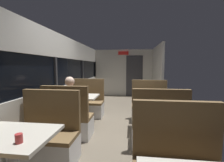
# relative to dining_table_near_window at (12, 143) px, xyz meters

# --- Properties ---
(ground_plane) EXTENTS (3.30, 9.20, 0.02)m
(ground_plane) POSITION_rel_dining_table_near_window_xyz_m (0.89, 2.09, -0.65)
(ground_plane) COLOR #665B4C
(carriage_window_panel_left) EXTENTS (0.09, 8.48, 2.30)m
(carriage_window_panel_left) POSITION_rel_dining_table_near_window_xyz_m (-0.56, 2.09, 0.47)
(carriage_window_panel_left) COLOR beige
(carriage_window_panel_left) RESTS_ON ground_plane
(carriage_end_bulkhead) EXTENTS (2.90, 0.11, 2.30)m
(carriage_end_bulkhead) POSITION_rel_dining_table_near_window_xyz_m (0.95, 6.28, 0.50)
(carriage_end_bulkhead) COLOR beige
(carriage_end_bulkhead) RESTS_ON ground_plane
(carriage_aisle_panel_right) EXTENTS (0.08, 2.40, 2.30)m
(carriage_aisle_panel_right) POSITION_rel_dining_table_near_window_xyz_m (2.34, 5.09, 0.51)
(carriage_aisle_panel_right) COLOR beige
(carriage_aisle_panel_right) RESTS_ON ground_plane
(dining_table_near_window) EXTENTS (0.90, 0.70, 0.74)m
(dining_table_near_window) POSITION_rel_dining_table_near_window_xyz_m (0.00, 0.00, 0.00)
(dining_table_near_window) COLOR #9E9EA3
(dining_table_near_window) RESTS_ON ground_plane
(bench_near_window_facing_entry) EXTENTS (0.95, 0.50, 1.10)m
(bench_near_window_facing_entry) POSITION_rel_dining_table_near_window_xyz_m (0.00, 0.70, -0.31)
(bench_near_window_facing_entry) COLOR silver
(bench_near_window_facing_entry) RESTS_ON ground_plane
(dining_table_mid_window) EXTENTS (0.90, 0.70, 0.74)m
(dining_table_mid_window) POSITION_rel_dining_table_near_window_xyz_m (0.00, 2.23, 0.00)
(dining_table_mid_window) COLOR #9E9EA3
(dining_table_mid_window) RESTS_ON ground_plane
(bench_mid_window_facing_end) EXTENTS (0.95, 0.50, 1.10)m
(bench_mid_window_facing_end) POSITION_rel_dining_table_near_window_xyz_m (0.00, 1.53, -0.31)
(bench_mid_window_facing_end) COLOR silver
(bench_mid_window_facing_end) RESTS_ON ground_plane
(bench_mid_window_facing_entry) EXTENTS (0.95, 0.50, 1.10)m
(bench_mid_window_facing_entry) POSITION_rel_dining_table_near_window_xyz_m (0.00, 2.93, -0.31)
(bench_mid_window_facing_entry) COLOR silver
(bench_mid_window_facing_entry) RESTS_ON ground_plane
(dining_table_rear_aisle) EXTENTS (0.90, 0.70, 0.74)m
(dining_table_rear_aisle) POSITION_rel_dining_table_near_window_xyz_m (1.79, 2.03, 0.00)
(dining_table_rear_aisle) COLOR #9E9EA3
(dining_table_rear_aisle) RESTS_ON ground_plane
(bench_rear_aisle_facing_end) EXTENTS (0.95, 0.50, 1.10)m
(bench_rear_aisle_facing_end) POSITION_rel_dining_table_near_window_xyz_m (1.79, 1.33, -0.31)
(bench_rear_aisle_facing_end) COLOR silver
(bench_rear_aisle_facing_end) RESTS_ON ground_plane
(bench_rear_aisle_facing_entry) EXTENTS (0.95, 0.50, 1.10)m
(bench_rear_aisle_facing_entry) POSITION_rel_dining_table_near_window_xyz_m (1.79, 2.73, -0.31)
(bench_rear_aisle_facing_entry) COLOR silver
(bench_rear_aisle_facing_entry) RESTS_ON ground_plane
(seated_passenger) EXTENTS (0.47, 0.55, 1.26)m
(seated_passenger) POSITION_rel_dining_table_near_window_xyz_m (0.00, 1.60, -0.10)
(seated_passenger) COLOR #26262D
(seated_passenger) RESTS_ON ground_plane
(coffee_cup_primary) EXTENTS (0.07, 0.07, 0.09)m
(coffee_cup_primary) POSITION_rel_dining_table_near_window_xyz_m (0.22, -0.17, 0.15)
(coffee_cup_primary) COLOR #B23333
(coffee_cup_primary) RESTS_ON dining_table_near_window
(coffee_cup_secondary) EXTENTS (0.07, 0.07, 0.09)m
(coffee_cup_secondary) POSITION_rel_dining_table_near_window_xyz_m (0.14, 2.28, 0.15)
(coffee_cup_secondary) COLOR #B23333
(coffee_cup_secondary) RESTS_ON dining_table_mid_window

